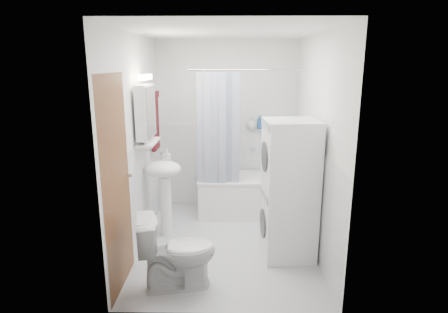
{
  "coord_description": "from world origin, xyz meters",
  "views": [
    {
      "loc": [
        0.04,
        -4.08,
        2.08
      ],
      "look_at": [
        -0.03,
        0.15,
        1.02
      ],
      "focal_mm": 30.0,
      "sensor_mm": 36.0,
      "label": 1
    }
  ],
  "objects_px": {
    "bathtub": "(249,193)",
    "toilet": "(177,252)",
    "washer_dryer": "(289,190)",
    "sink": "(164,181)"
  },
  "relations": [
    {
      "from": "toilet",
      "to": "sink",
      "type": "bearing_deg",
      "value": 3.67
    },
    {
      "from": "bathtub",
      "to": "sink",
      "type": "height_order",
      "value": "sink"
    },
    {
      "from": "washer_dryer",
      "to": "sink",
      "type": "bearing_deg",
      "value": 156.88
    },
    {
      "from": "bathtub",
      "to": "toilet",
      "type": "bearing_deg",
      "value": -113.04
    },
    {
      "from": "washer_dryer",
      "to": "bathtub",
      "type": "bearing_deg",
      "value": 102.02
    },
    {
      "from": "bathtub",
      "to": "washer_dryer",
      "type": "height_order",
      "value": "washer_dryer"
    },
    {
      "from": "washer_dryer",
      "to": "toilet",
      "type": "relative_size",
      "value": 2.08
    },
    {
      "from": "bathtub",
      "to": "toilet",
      "type": "relative_size",
      "value": 1.96
    },
    {
      "from": "washer_dryer",
      "to": "toilet",
      "type": "bearing_deg",
      "value": -155.46
    },
    {
      "from": "bathtub",
      "to": "sink",
      "type": "xyz_separation_m",
      "value": [
        -1.08,
        -0.71,
        0.4
      ]
    }
  ]
}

